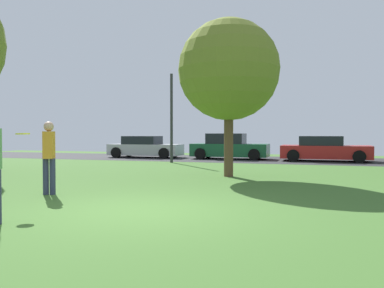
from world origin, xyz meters
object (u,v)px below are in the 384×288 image
Objects in this scene: frisbee_disc at (23,134)px; parked_car_red at (324,150)px; parked_car_green at (229,147)px; person_catcher at (49,154)px; parked_car_silver at (145,148)px; maple_tree_near at (229,70)px; street_lamp_post at (171,118)px.

parked_car_red is at bearing 70.38° from frisbee_disc.
person_catcher is at bearing -94.41° from parked_car_green.
parked_car_green is (0.49, 16.48, -0.81)m from frisbee_disc.
parked_car_red is at bearing -3.23° from parked_car_green.
parked_car_green reaches higher than parked_car_silver.
maple_tree_near is 7.81m from frisbee_disc.
street_lamp_post reaches higher than frisbee_disc.
street_lamp_post is at bearing 126.99° from maple_tree_near.
maple_tree_near is at bearing 127.56° from person_catcher.
person_catcher is at bearing -113.84° from parked_car_red.
street_lamp_post is at bearing 163.67° from person_catcher.
parked_car_red is 1.02× the size of street_lamp_post.
frisbee_disc is at bearing -91.71° from parked_car_green.
street_lamp_post is at bearing -49.35° from parked_car_silver.
parked_car_silver is (-7.36, 9.26, -3.05)m from maple_tree_near.
frisbee_disc is at bearing -0.00° from person_catcher.
parked_car_silver is (-4.13, 14.64, -0.38)m from person_catcher.
maple_tree_near is 1.21× the size of parked_car_silver.
maple_tree_near reaches higher than person_catcher.
parked_car_silver is at bearing 174.33° from person_catcher.
frisbee_disc is at bearing -109.62° from parked_car_red.
maple_tree_near is 3.05× the size of person_catcher.
parked_car_green is (1.14, 14.82, -0.32)m from person_catcher.
frisbee_disc is 0.07× the size of parked_car_red.
maple_tree_near is 10.12m from parked_car_green.
person_catcher reaches higher than parked_car_silver.
street_lamp_post is at bearing 97.34° from frisbee_disc.
parked_car_green reaches higher than parked_car_red.
street_lamp_post reaches higher than parked_car_red.
parked_car_green is 0.98× the size of street_lamp_post.
parked_car_green is at bearing 102.50° from maple_tree_near.
parked_car_red is at bearing 70.81° from maple_tree_near.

